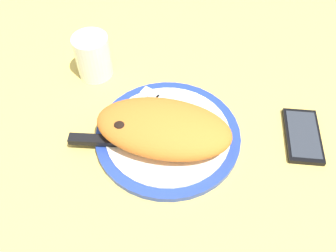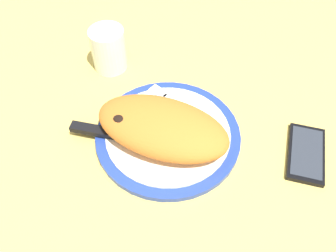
{
  "view_description": "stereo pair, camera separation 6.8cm",
  "coord_description": "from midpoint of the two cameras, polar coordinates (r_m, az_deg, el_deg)",
  "views": [
    {
      "loc": [
        -20.82,
        36.96,
        57.04
      ],
      "look_at": [
        0.0,
        0.0,
        3.54
      ],
      "focal_mm": 39.03,
      "sensor_mm": 36.0,
      "label": 1
    },
    {
      "loc": [
        -26.47,
        33.15,
        57.04
      ],
      "look_at": [
        0.0,
        0.0,
        3.54
      ],
      "focal_mm": 39.03,
      "sensor_mm": 36.0,
      "label": 2
    }
  ],
  "objects": [
    {
      "name": "ground_plane",
      "position": [
        0.72,
        -2.7,
        -2.65
      ],
      "size": [
        150.0,
        150.0,
        3.0
      ],
      "primitive_type": "cube",
      "color": "#DBB756"
    },
    {
      "name": "plate",
      "position": [
        0.7,
        -2.77,
        -1.59
      ],
      "size": [
        27.92,
        27.92,
        1.54
      ],
      "color": "#233D99",
      "rests_on": "ground_plane"
    },
    {
      "name": "calzone",
      "position": [
        0.66,
        -3.43,
        -0.59
      ],
      "size": [
        28.04,
        20.49,
        6.49
      ],
      "color": "orange",
      "rests_on": "plate"
    },
    {
      "name": "fork",
      "position": [
        0.74,
        -2.23,
        3.49
      ],
      "size": [
        17.17,
        2.47,
        0.4
      ],
      "color": "silver",
      "rests_on": "plate"
    },
    {
      "name": "knife",
      "position": [
        0.69,
        -11.29,
        -2.52
      ],
      "size": [
        22.92,
        12.36,
        1.2
      ],
      "color": "silver",
      "rests_on": "plate"
    },
    {
      "name": "smartphone",
      "position": [
        0.74,
        17.88,
        -1.59
      ],
      "size": [
        11.15,
        14.36,
        1.16
      ],
      "color": "black",
      "rests_on": "ground_plane"
    },
    {
      "name": "water_glass",
      "position": [
        0.83,
        -13.94,
        10.04
      ],
      "size": [
        7.55,
        7.55,
        9.68
      ],
      "color": "silver",
      "rests_on": "ground_plane"
    }
  ]
}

